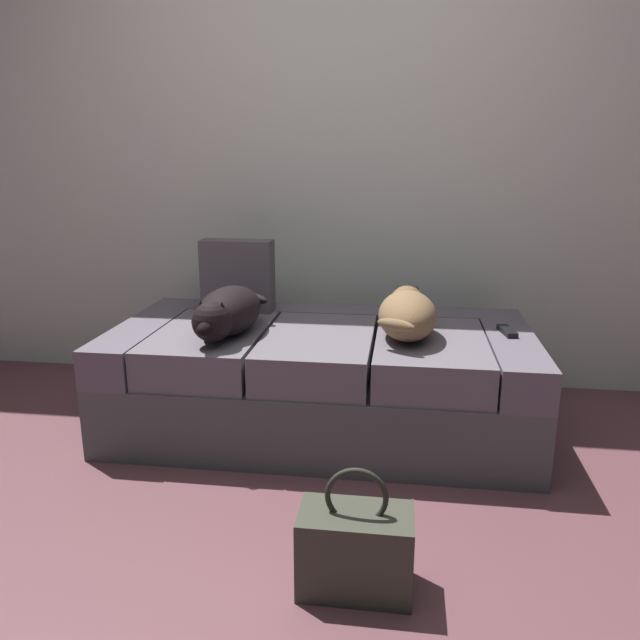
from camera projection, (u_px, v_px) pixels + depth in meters
ground_plane at (275, 573)px, 1.82m from camera, size 10.00×10.00×0.00m
back_wall at (340, 112)px, 3.10m from camera, size 6.40×0.10×2.80m
couch at (322, 378)px, 2.74m from camera, size 1.80×0.92×0.46m
dog_dark at (227, 312)px, 2.55m from camera, size 0.28×0.57×0.19m
dog_tan at (407, 313)px, 2.55m from camera, size 0.25×0.56×0.19m
tv_remote at (507, 331)px, 2.59m from camera, size 0.07×0.16×0.02m
throw_pillow at (238, 276)px, 2.94m from camera, size 0.34×0.12×0.34m
handbag at (356, 549)px, 1.73m from camera, size 0.32×0.18×0.38m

